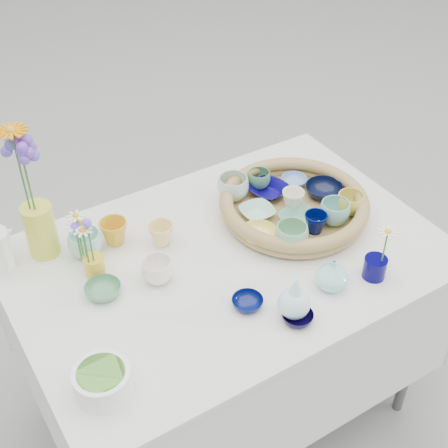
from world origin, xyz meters
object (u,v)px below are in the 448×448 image
wicker_tray (294,206)px  bud_vase_seafoam (332,274)px  display_table (227,406)px  tall_vase_yellow (41,230)px

wicker_tray → bud_vase_seafoam: size_ratio=4.93×
display_table → wicker_tray: wicker_tray is taller
bud_vase_seafoam → tall_vase_yellow: (-0.63, 0.56, 0.04)m
wicker_tray → bud_vase_seafoam: 0.33m
wicker_tray → bud_vase_seafoam: (-0.10, -0.32, 0.01)m
display_table → tall_vase_yellow: bearing=146.7°
display_table → tall_vase_yellow: (-0.46, 0.30, 0.85)m
display_table → bud_vase_seafoam: size_ratio=13.11×
display_table → bud_vase_seafoam: 0.87m
wicker_tray → tall_vase_yellow: size_ratio=2.80×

